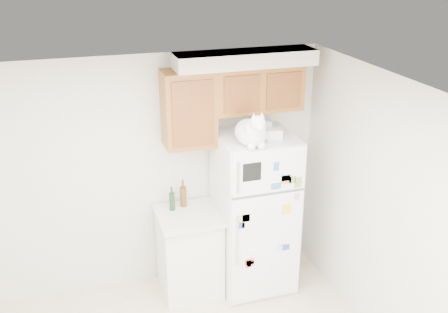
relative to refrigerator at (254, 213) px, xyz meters
name	(u,v)px	position (x,y,z in m)	size (l,w,h in m)	color
room_shell	(192,218)	(-1.00, -1.36, 0.82)	(3.84, 4.04, 2.52)	beige
refrigerator	(254,213)	(0.00, 0.00, 0.00)	(0.76, 0.78, 1.70)	white
base_counter	(189,252)	(-0.69, 0.07, -0.39)	(0.64, 0.64, 0.92)	white
cat	(252,132)	(-0.13, -0.23, 0.99)	(0.36, 0.52, 0.37)	white
storage_box_back	(262,125)	(0.12, 0.17, 0.90)	(0.18, 0.13, 0.10)	white
storage_box_front	(274,134)	(0.15, -0.10, 0.89)	(0.15, 0.11, 0.09)	white
bottle_green	(172,198)	(-0.83, 0.20, 0.20)	(0.06, 0.06, 0.26)	#19381E
bottle_amber	(183,193)	(-0.70, 0.24, 0.22)	(0.07, 0.07, 0.30)	#593814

